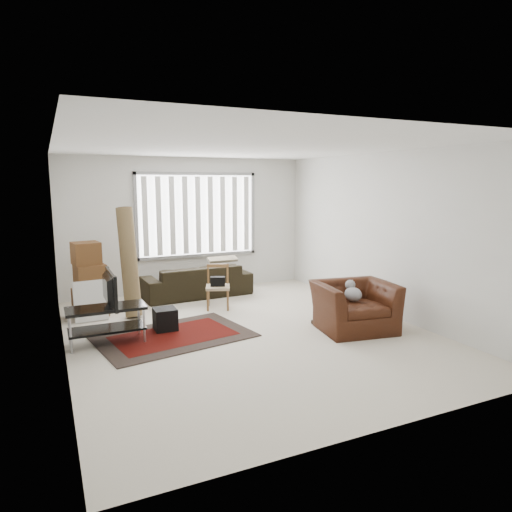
{
  "coord_description": "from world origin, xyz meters",
  "views": [
    {
      "loc": [
        -2.62,
        -5.96,
        2.2
      ],
      "look_at": [
        0.38,
        0.51,
        1.05
      ],
      "focal_mm": 32.0,
      "sensor_mm": 36.0,
      "label": 1
    }
  ],
  "objects_px": {
    "moving_boxes": "(89,282)",
    "armchair": "(355,303)",
    "sofa": "(197,276)",
    "side_chair": "(218,285)",
    "tv_stand": "(106,317)"
  },
  "relations": [
    {
      "from": "tv_stand",
      "to": "moving_boxes",
      "type": "distance_m",
      "value": 1.53
    },
    {
      "from": "sofa",
      "to": "side_chair",
      "type": "bearing_deg",
      "value": 91.27
    },
    {
      "from": "moving_boxes",
      "to": "side_chair",
      "type": "height_order",
      "value": "moving_boxes"
    },
    {
      "from": "moving_boxes",
      "to": "armchair",
      "type": "bearing_deg",
      "value": -34.71
    },
    {
      "from": "side_chair",
      "to": "armchair",
      "type": "relative_size",
      "value": 0.61
    },
    {
      "from": "tv_stand",
      "to": "moving_boxes",
      "type": "xyz_separation_m",
      "value": [
        -0.08,
        1.52,
        0.2
      ]
    },
    {
      "from": "moving_boxes",
      "to": "armchair",
      "type": "relative_size",
      "value": 0.99
    },
    {
      "from": "moving_boxes",
      "to": "armchair",
      "type": "height_order",
      "value": "moving_boxes"
    },
    {
      "from": "armchair",
      "to": "moving_boxes",
      "type": "bearing_deg",
      "value": 154.37
    },
    {
      "from": "tv_stand",
      "to": "moving_boxes",
      "type": "relative_size",
      "value": 0.85
    },
    {
      "from": "moving_boxes",
      "to": "sofa",
      "type": "bearing_deg",
      "value": 15.31
    },
    {
      "from": "tv_stand",
      "to": "side_chair",
      "type": "xyz_separation_m",
      "value": [
        2.02,
        1.07,
        0.05
      ]
    },
    {
      "from": "tv_stand",
      "to": "armchair",
      "type": "distance_m",
      "value": 3.59
    },
    {
      "from": "sofa",
      "to": "side_chair",
      "type": "distance_m",
      "value": 1.01
    },
    {
      "from": "sofa",
      "to": "armchair",
      "type": "relative_size",
      "value": 1.66
    }
  ]
}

